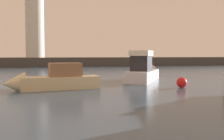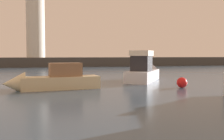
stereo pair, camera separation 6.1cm
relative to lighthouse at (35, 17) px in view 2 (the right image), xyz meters
The scene contains 6 objects.
ground_plane 31.67m from the lighthouse, 75.04° to the right, with size 220.00×220.00×0.00m, color #384C60.
breakwater 12.53m from the lighthouse, ahead, with size 91.06×4.29×2.06m, color #423F3D.
lighthouse is the anchor object (origin of this frame).
motorboat_1 37.85m from the lighthouse, 70.60° to the right, with size 6.19×7.88×3.49m.
motorboat_2 40.84m from the lighthouse, 86.30° to the right, with size 7.24×2.45×2.32m.
mooring_buoy 44.17m from the lighthouse, 72.70° to the right, with size 0.83×0.83×0.83m, color red.
Camera 2 is at (-5.34, -2.31, 2.62)m, focal length 41.98 mm.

